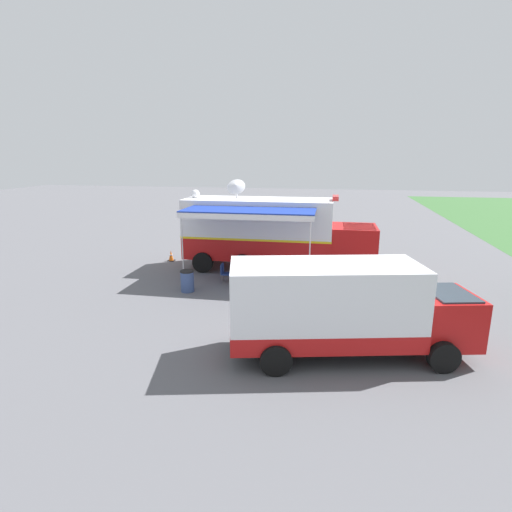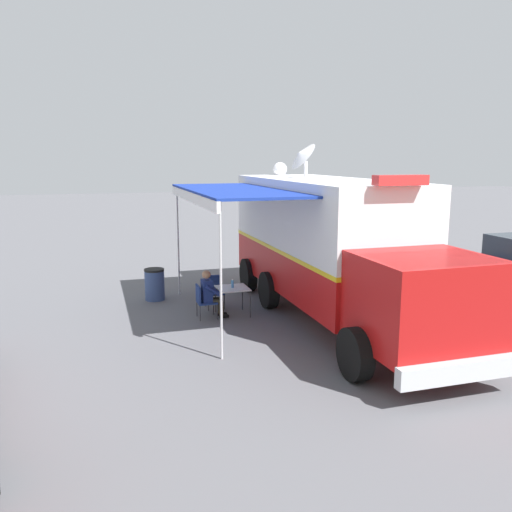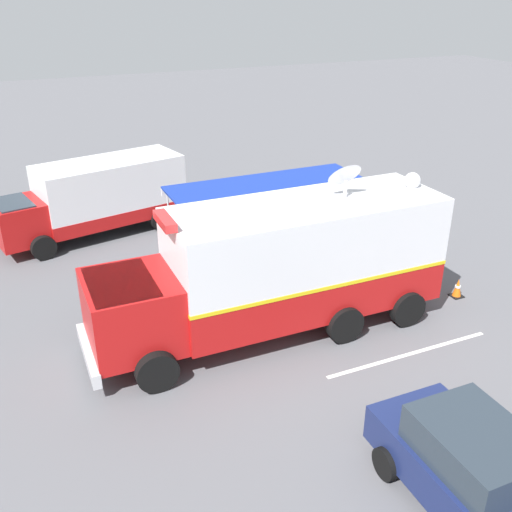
# 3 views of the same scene
# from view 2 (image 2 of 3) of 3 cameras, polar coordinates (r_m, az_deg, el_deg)

# --- Properties ---
(ground_plane) EXTENTS (100.00, 100.00, 0.00)m
(ground_plane) POSITION_cam_2_polar(r_m,az_deg,el_deg) (14.48, 6.78, -5.72)
(ground_plane) COLOR #5B5B60
(lot_stripe) EXTENTS (0.15, 4.80, 0.01)m
(lot_stripe) POSITION_cam_2_polar(r_m,az_deg,el_deg) (17.05, 11.97, -3.36)
(lot_stripe) COLOR silver
(lot_stripe) RESTS_ON ground
(command_truck) EXTENTS (4.90, 9.50, 4.53)m
(command_truck) POSITION_cam_2_polar(r_m,az_deg,el_deg) (13.37, 8.12, 1.43)
(command_truck) COLOR #B71414
(command_truck) RESTS_ON ground
(folding_table) EXTENTS (0.80, 0.80, 0.73)m
(folding_table) POSITION_cam_2_polar(r_m,az_deg,el_deg) (13.72, -2.55, -3.66)
(folding_table) COLOR silver
(folding_table) RESTS_ON ground
(water_bottle) EXTENTS (0.07, 0.07, 0.22)m
(water_bottle) POSITION_cam_2_polar(r_m,az_deg,el_deg) (13.66, -2.55, -3.02)
(water_bottle) COLOR #4C99D8
(water_bottle) RESTS_ON folding_table
(folding_chair_at_table) EXTENTS (0.48, 0.48, 0.87)m
(folding_chair_at_table) POSITION_cam_2_polar(r_m,az_deg,el_deg) (13.51, -5.75, -4.63)
(folding_chair_at_table) COLOR navy
(folding_chair_at_table) RESTS_ON ground
(folding_chair_beside_table) EXTENTS (0.48, 0.48, 0.87)m
(folding_chair_beside_table) POSITION_cam_2_polar(r_m,az_deg,el_deg) (14.49, -4.59, -3.56)
(folding_chair_beside_table) COLOR navy
(folding_chair_beside_table) RESTS_ON ground
(seated_responder) EXTENTS (0.66, 0.55, 1.25)m
(seated_responder) POSITION_cam_2_polar(r_m,az_deg,el_deg) (13.51, -4.98, -4.00)
(seated_responder) COLOR navy
(seated_responder) RESTS_ON ground
(trash_bin) EXTENTS (0.57, 0.57, 0.91)m
(trash_bin) POSITION_cam_2_polar(r_m,az_deg,el_deg) (15.47, -10.90, -3.02)
(trash_bin) COLOR #384C7F
(trash_bin) RESTS_ON ground
(traffic_cone) EXTENTS (0.36, 0.36, 0.58)m
(traffic_cone) POSITION_cam_2_polar(r_m,az_deg,el_deg) (19.04, 2.43, -0.82)
(traffic_cone) COLOR black
(traffic_cone) RESTS_ON ground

